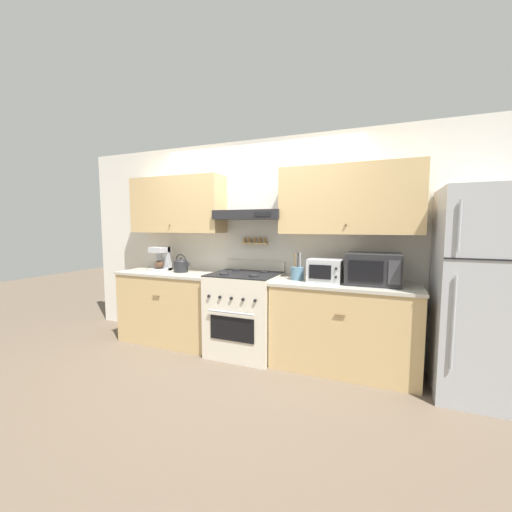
% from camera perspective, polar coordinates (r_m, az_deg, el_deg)
% --- Properties ---
extents(ground_plane, '(16.00, 16.00, 0.00)m').
position_cam_1_polar(ground_plane, '(3.65, -4.07, -18.80)').
color(ground_plane, brown).
extents(wall_back, '(5.20, 0.46, 2.55)m').
position_cam_1_polar(wall_back, '(3.87, 0.26, 4.99)').
color(wall_back, silver).
rests_on(wall_back, ground_plane).
extents(counter_left, '(1.32, 0.66, 0.91)m').
position_cam_1_polar(counter_left, '(4.30, -14.84, -8.75)').
color(counter_left, tan).
rests_on(counter_left, ground_plane).
extents(counter_right, '(1.48, 0.66, 0.91)m').
position_cam_1_polar(counter_right, '(3.49, 15.62, -12.10)').
color(counter_right, tan).
rests_on(counter_right, ground_plane).
extents(stove_range, '(0.76, 0.71, 1.07)m').
position_cam_1_polar(stove_range, '(3.74, -2.05, -10.34)').
color(stove_range, beige).
rests_on(stove_range, ground_plane).
extents(refrigerator, '(0.77, 0.78, 1.83)m').
position_cam_1_polar(refrigerator, '(3.40, 36.15, -5.50)').
color(refrigerator, '#ADAFB5').
rests_on(refrigerator, ground_plane).
extents(tea_kettle, '(0.23, 0.18, 0.23)m').
position_cam_1_polar(tea_kettle, '(4.11, -13.47, -1.61)').
color(tea_kettle, '#232326').
rests_on(tea_kettle, counter_left).
extents(coffee_maker, '(0.19, 0.24, 0.31)m').
position_cam_1_polar(coffee_maker, '(4.33, -16.79, -0.45)').
color(coffee_maker, '#ADAFB5').
rests_on(coffee_maker, counter_left).
extents(microwave, '(0.52, 0.38, 0.31)m').
position_cam_1_polar(microwave, '(3.36, 20.56, -2.23)').
color(microwave, '#232326').
rests_on(microwave, counter_right).
extents(utensil_crock, '(0.14, 0.14, 0.29)m').
position_cam_1_polar(utensil_crock, '(3.46, 7.50, -3.08)').
color(utensil_crock, slate).
rests_on(utensil_crock, counter_right).
extents(toaster_oven, '(0.35, 0.29, 0.24)m').
position_cam_1_polar(toaster_oven, '(3.39, 12.44, -2.57)').
color(toaster_oven, '#ADAFB5').
rests_on(toaster_oven, counter_right).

